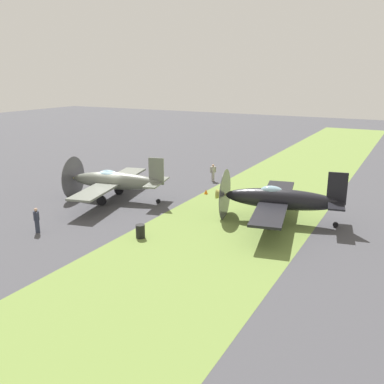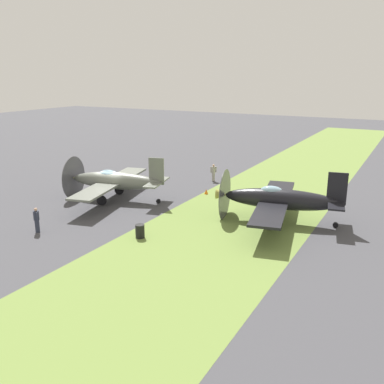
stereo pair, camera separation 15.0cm
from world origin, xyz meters
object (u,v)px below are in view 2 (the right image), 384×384
at_px(ground_crew_mechanic, 213,172).
at_px(fuel_drum, 140,231).
at_px(airplane_lead, 114,181).
at_px(ground_crew_chief, 37,219).
at_px(airplane_wingman, 279,199).
at_px(runway_marker_cone, 206,192).

xyz_separation_m(ground_crew_mechanic, fuel_drum, (-15.94, -2.36, -0.46)).
xyz_separation_m(airplane_lead, ground_crew_mechanic, (9.84, -4.54, -0.77)).
xyz_separation_m(ground_crew_chief, ground_crew_mechanic, (18.44, -4.35, 0.00)).
distance_m(airplane_lead, ground_crew_mechanic, 10.87).
xyz_separation_m(airplane_wingman, fuel_drum, (-7.27, 6.98, -1.27)).
relative_size(ground_crew_chief, ground_crew_mechanic, 1.00).
bearing_deg(fuel_drum, ground_crew_mechanic, 8.41).
bearing_deg(ground_crew_chief, airplane_lead, -58.62).
xyz_separation_m(ground_crew_chief, runway_marker_cone, (13.91, -5.82, -0.69)).
bearing_deg(runway_marker_cone, airplane_wingman, -117.75).
height_order(fuel_drum, runway_marker_cone, fuel_drum).
xyz_separation_m(airplane_wingman, ground_crew_mechanic, (8.67, 9.34, -0.81)).
distance_m(airplane_wingman, ground_crew_chief, 16.83).
xyz_separation_m(fuel_drum, runway_marker_cone, (11.41, 0.88, -0.23)).
height_order(ground_crew_mechanic, fuel_drum, ground_crew_mechanic).
relative_size(fuel_drum, runway_marker_cone, 2.05).
xyz_separation_m(ground_crew_mechanic, runway_marker_cone, (-4.54, -1.48, -0.69)).
bearing_deg(ground_crew_mechanic, airplane_wingman, -82.17).
bearing_deg(airplane_lead, airplane_wingman, -98.39).
height_order(ground_crew_chief, runway_marker_cone, ground_crew_chief).
xyz_separation_m(airplane_lead, airplane_wingman, (1.17, -13.88, 0.05)).
relative_size(airplane_lead, fuel_drum, 12.57).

